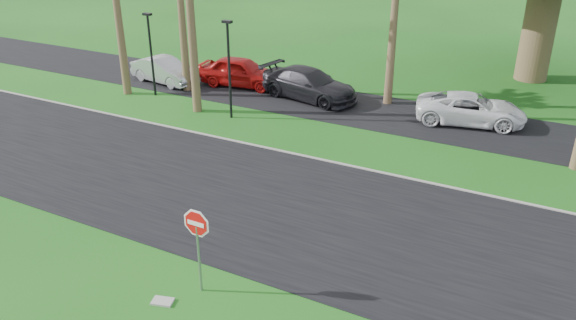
# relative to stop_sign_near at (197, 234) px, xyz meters

# --- Properties ---
(ground) EXTENTS (120.00, 120.00, 0.00)m
(ground) POSITION_rel_stop_sign_near_xyz_m (-0.50, 3.00, -1.77)
(ground) COLOR #164D13
(ground) RESTS_ON ground
(road) EXTENTS (120.00, 8.00, 0.02)m
(road) POSITION_rel_stop_sign_near_xyz_m (-0.50, 5.00, -1.76)
(road) COLOR black
(road) RESTS_ON ground
(parking_strip) EXTENTS (120.00, 5.00, 0.02)m
(parking_strip) POSITION_rel_stop_sign_near_xyz_m (-0.50, 15.50, -1.76)
(parking_strip) COLOR black
(parking_strip) RESTS_ON ground
(curb) EXTENTS (120.00, 0.12, 0.06)m
(curb) POSITION_rel_stop_sign_near_xyz_m (-0.50, 9.05, -1.74)
(curb) COLOR gray
(curb) RESTS_ON ground
(stop_sign_near) EXTENTS (1.05, 0.07, 2.62)m
(stop_sign_near) POSITION_rel_stop_sign_near_xyz_m (0.00, 0.00, 0.00)
(stop_sign_near) COLOR gray
(stop_sign_near) RESTS_ON ground
(streetlight_left) EXTENTS (0.45, 0.25, 4.34)m
(streetlight_left) POSITION_rel_stop_sign_near_xyz_m (-12.00, 12.50, 0.72)
(streetlight_left) COLOR black
(streetlight_left) RESTS_ON ground
(streetlight_right) EXTENTS (0.45, 0.25, 4.64)m
(streetlight_right) POSITION_rel_stop_sign_near_xyz_m (-6.50, 11.50, 0.88)
(streetlight_right) COLOR black
(streetlight_right) RESTS_ON ground
(car_silver) EXTENTS (4.48, 2.17, 1.42)m
(car_silver) POSITION_rel_stop_sign_near_xyz_m (-12.92, 14.50, -1.07)
(car_silver) COLOR #AEB1B6
(car_silver) RESTS_ON ground
(car_red) EXTENTS (5.01, 2.54, 1.63)m
(car_red) POSITION_rel_stop_sign_near_xyz_m (-8.75, 16.00, -0.96)
(car_red) COLOR #9C0D0D
(car_red) RESTS_ON ground
(car_dark) EXTENTS (5.72, 3.15, 1.57)m
(car_dark) POSITION_rel_stop_sign_near_xyz_m (-4.42, 15.77, -0.99)
(car_dark) COLOR black
(car_dark) RESTS_ON ground
(car_minivan) EXTENTS (5.36, 3.29, 1.39)m
(car_minivan) POSITION_rel_stop_sign_near_xyz_m (3.82, 16.05, -1.08)
(car_minivan) COLOR white
(car_minivan) RESTS_ON ground
(utility_slab) EXTENTS (0.63, 0.49, 0.06)m
(utility_slab) POSITION_rel_stop_sign_near_xyz_m (-0.61, -0.89, -1.74)
(utility_slab) COLOR #9F9F97
(utility_slab) RESTS_ON ground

